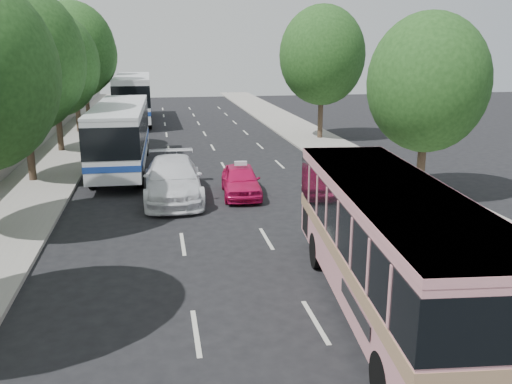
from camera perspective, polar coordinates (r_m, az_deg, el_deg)
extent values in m
plane|color=black|center=(15.14, 0.39, -10.26)|extent=(120.00, 120.00, 0.00)
cube|color=#9E998E|center=(34.57, -20.12, 3.45)|extent=(4.00, 90.00, 0.15)
cube|color=#9E998E|center=(35.81, 7.82, 4.58)|extent=(4.00, 90.00, 0.12)
cube|color=#9E998E|center=(34.78, -23.17, 4.61)|extent=(0.30, 90.00, 1.50)
cylinder|color=#38281E|center=(28.49, -22.75, 4.63)|extent=(0.36, 0.36, 3.80)
ellipsoid|color=#1C4016|center=(28.13, -23.59, 12.66)|extent=(6.00, 6.00, 6.90)
sphere|color=#1C4016|center=(27.75, -23.16, 15.18)|extent=(3.90, 3.90, 3.90)
cylinder|color=#38281E|center=(36.27, -20.01, 6.65)|extent=(0.36, 0.36, 3.50)
ellipsoid|color=#1C4016|center=(35.97, -20.54, 12.45)|extent=(5.52, 5.52, 6.35)
sphere|color=#1C4016|center=(35.60, -20.14, 14.25)|extent=(3.59, 3.59, 3.59)
cylinder|color=#38281E|center=(44.08, -18.27, 8.46)|extent=(0.36, 0.36, 3.99)
ellipsoid|color=#1C4016|center=(43.85, -18.73, 13.91)|extent=(6.30, 6.30, 7.24)
sphere|color=#1C4016|center=(43.51, -18.39, 15.60)|extent=(4.09, 4.09, 4.09)
cylinder|color=#38281E|center=(52.02, -17.35, 9.28)|extent=(0.36, 0.36, 3.72)
ellipsoid|color=#1C4016|center=(51.82, -17.70, 13.59)|extent=(5.88, 5.88, 6.76)
sphere|color=#1C4016|center=(51.47, -17.39, 14.92)|extent=(3.82, 3.82, 3.82)
cylinder|color=#38281E|center=(24.71, 17.00, 3.04)|extent=(0.36, 0.36, 3.23)
ellipsoid|color=#1C4016|center=(24.27, 17.62, 10.91)|extent=(5.10, 5.10, 5.87)
sphere|color=#1C4016|center=(24.16, 19.02, 13.21)|extent=(3.32, 3.31, 3.31)
cylinder|color=#38281E|center=(39.46, 6.80, 8.28)|extent=(0.36, 0.36, 3.80)
ellipsoid|color=#1C4016|center=(39.20, 6.99, 14.10)|extent=(6.00, 6.00, 6.90)
sphere|color=#1C4016|center=(39.03, 7.76, 15.83)|extent=(3.90, 3.90, 3.90)
cube|color=pink|center=(13.51, 13.92, -5.11)|extent=(3.61, 10.53, 2.77)
cube|color=#9E7A59|center=(13.62, 13.83, -6.38)|extent=(3.65, 10.55, 0.36)
cube|color=black|center=(13.35, 14.05, -3.08)|extent=(3.66, 10.56, 1.14)
cube|color=pink|center=(13.13, 14.27, 0.22)|extent=(3.63, 10.55, 0.17)
cylinder|color=black|center=(16.51, 6.47, -6.13)|extent=(0.42, 1.10, 1.07)
cylinder|color=black|center=(17.08, 14.04, -5.76)|extent=(0.42, 1.10, 1.07)
cylinder|color=black|center=(10.81, 13.46, -18.73)|extent=(0.42, 1.10, 1.07)
cylinder|color=black|center=(11.66, 24.67, -17.07)|extent=(0.42, 1.10, 1.07)
imported|color=#D01253|center=(24.21, -1.61, 1.23)|extent=(1.92, 4.18, 1.39)
imported|color=white|center=(23.92, -8.74, 1.35)|extent=(2.53, 6.11, 1.77)
cube|color=white|center=(30.13, -14.03, 6.11)|extent=(2.71, 11.76, 2.98)
cube|color=black|center=(30.08, -14.08, 6.80)|extent=(2.76, 11.79, 1.46)
cube|color=navy|center=(30.25, -13.94, 4.69)|extent=(2.75, 11.78, 0.29)
cube|color=white|center=(29.95, -14.20, 8.79)|extent=(2.73, 11.78, 0.14)
cylinder|color=black|center=(34.12, -15.25, 4.49)|extent=(0.33, 1.08, 1.07)
cylinder|color=black|center=(33.96, -11.56, 4.67)|extent=(0.33, 1.08, 1.07)
cylinder|color=black|center=(26.52, -16.84, 1.45)|extent=(0.33, 1.08, 1.07)
cylinder|color=black|center=(26.31, -12.11, 1.66)|extent=(0.33, 1.08, 1.07)
cube|color=white|center=(49.49, -12.78, 9.88)|extent=(3.00, 13.53, 3.43)
cube|color=black|center=(49.46, -12.81, 10.37)|extent=(3.05, 13.56, 1.69)
cube|color=navy|center=(49.57, -12.73, 8.88)|extent=(3.04, 13.55, 0.34)
cube|color=white|center=(49.38, -12.90, 11.77)|extent=(3.02, 13.55, 0.16)
cylinder|color=black|center=(53.96, -13.94, 8.38)|extent=(0.37, 1.24, 1.24)
cylinder|color=black|center=(53.89, -11.19, 8.52)|extent=(0.37, 1.24, 1.24)
cylinder|color=black|center=(45.04, -14.45, 7.10)|extent=(0.37, 1.24, 1.24)
cylinder|color=black|center=(44.96, -11.16, 7.28)|extent=(0.37, 1.24, 1.24)
cube|color=silver|center=(24.04, -1.63, 3.04)|extent=(0.56, 0.22, 0.18)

